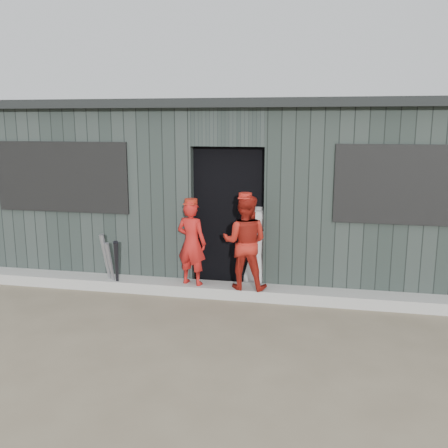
% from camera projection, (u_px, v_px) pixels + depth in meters
% --- Properties ---
extents(ground, '(80.00, 80.00, 0.00)m').
position_uv_depth(ground, '(189.00, 356.00, 5.04)').
color(ground, brown).
rests_on(ground, ground).
extents(curb, '(8.00, 0.36, 0.15)m').
position_uv_depth(curb, '(224.00, 290.00, 6.77)').
color(curb, '#969691').
rests_on(curb, ground).
extents(bat_left, '(0.12, 0.24, 0.82)m').
position_uv_depth(bat_left, '(107.00, 262.00, 6.94)').
color(bat_left, gray).
rests_on(bat_left, ground).
extents(bat_mid, '(0.12, 0.23, 0.71)m').
position_uv_depth(bat_mid, '(111.00, 267.00, 6.89)').
color(bat_mid, gray).
rests_on(bat_mid, ground).
extents(bat_right, '(0.21, 0.35, 0.78)m').
position_uv_depth(bat_right, '(117.00, 266.00, 6.80)').
color(bat_right, black).
rests_on(bat_right, ground).
extents(player_red_left, '(0.47, 0.37, 1.15)m').
position_uv_depth(player_red_left, '(192.00, 243.00, 6.70)').
color(player_red_left, '#B01915').
rests_on(player_red_left, curb).
extents(player_red_right, '(0.62, 0.49, 1.25)m').
position_uv_depth(player_red_right, '(245.00, 242.00, 6.52)').
color(player_red_right, maroon).
rests_on(player_red_right, curb).
extents(player_grey_back, '(0.57, 0.38, 1.16)m').
position_uv_depth(player_grey_back, '(258.00, 249.00, 6.96)').
color(player_grey_back, '#B9B9B9').
rests_on(player_grey_back, ground).
extents(dugout, '(8.30, 3.30, 2.62)m').
position_uv_depth(dugout, '(245.00, 186.00, 8.15)').
color(dugout, black).
rests_on(dugout, ground).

